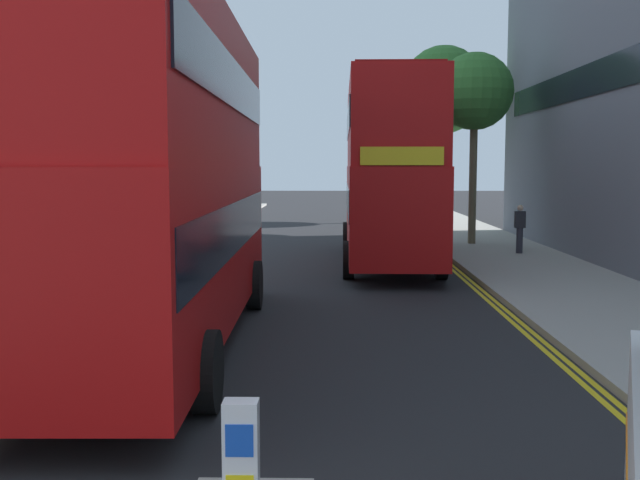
{
  "coord_description": "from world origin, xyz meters",
  "views": [
    {
      "loc": [
        0.73,
        -1.51,
        3.06
      ],
      "look_at": [
        0.5,
        11.0,
        1.8
      ],
      "focal_mm": 41.57,
      "sensor_mm": 36.0,
      "label": 1
    }
  ],
  "objects_px": {
    "double_decker_bus_oncoming": "(388,167)",
    "keep_left_bollard": "(241,474)",
    "pedestrian_far": "(520,228)",
    "double_decker_bus_away": "(160,167)"
  },
  "relations": [
    {
      "from": "double_decker_bus_away",
      "to": "double_decker_bus_oncoming",
      "type": "distance_m",
      "value": 11.9
    },
    {
      "from": "double_decker_bus_oncoming",
      "to": "keep_left_bollard",
      "type": "bearing_deg",
      "value": -97.87
    },
    {
      "from": "keep_left_bollard",
      "to": "pedestrian_far",
      "type": "height_order",
      "value": "pedestrian_far"
    },
    {
      "from": "keep_left_bollard",
      "to": "double_decker_bus_oncoming",
      "type": "xyz_separation_m",
      "value": [
        2.43,
        17.56,
        2.42
      ]
    },
    {
      "from": "double_decker_bus_away",
      "to": "double_decker_bus_oncoming",
      "type": "bearing_deg",
      "value": 67.38
    },
    {
      "from": "double_decker_bus_away",
      "to": "pedestrian_far",
      "type": "distance_m",
      "value": 15.64
    },
    {
      "from": "double_decker_bus_away",
      "to": "keep_left_bollard",
      "type": "bearing_deg",
      "value": -71.91
    },
    {
      "from": "keep_left_bollard",
      "to": "double_decker_bus_oncoming",
      "type": "distance_m",
      "value": 17.89
    },
    {
      "from": "keep_left_bollard",
      "to": "double_decker_bus_away",
      "type": "xyz_separation_m",
      "value": [
        -2.15,
        6.58,
        2.42
      ]
    },
    {
      "from": "double_decker_bus_away",
      "to": "pedestrian_far",
      "type": "bearing_deg",
      "value": 54.01
    }
  ]
}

